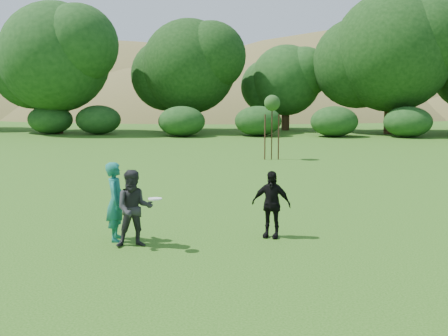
% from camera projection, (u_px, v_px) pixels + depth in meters
% --- Properties ---
extents(ground, '(120.00, 120.00, 0.00)m').
position_uv_depth(ground, '(216.00, 241.00, 11.68)').
color(ground, '#19470C').
rests_on(ground, ground).
extents(player_teal, '(0.46, 0.64, 1.64)m').
position_uv_depth(player_teal, '(116.00, 201.00, 11.61)').
color(player_teal, '#17685C').
rests_on(player_teal, ground).
extents(player_grey, '(0.87, 0.75, 1.55)m').
position_uv_depth(player_grey, '(134.00, 209.00, 11.13)').
color(player_grey, '#28282A').
rests_on(player_grey, ground).
extents(player_black, '(0.90, 0.57, 1.43)m').
position_uv_depth(player_black, '(271.00, 204.00, 11.85)').
color(player_black, black).
rests_on(player_black, ground).
extents(frisbee, '(0.27, 0.27, 0.03)m').
position_uv_depth(frisbee, '(155.00, 199.00, 10.81)').
color(frisbee, white).
rests_on(frisbee, ground).
extents(sapling, '(0.70, 0.70, 2.85)m').
position_uv_depth(sapling, '(272.00, 105.00, 24.54)').
color(sapling, '#382016').
rests_on(sapling, ground).
extents(hillside, '(150.00, 72.00, 52.00)m').
position_uv_depth(hillside, '(246.00, 193.00, 81.06)').
color(hillside, olive).
rests_on(hillside, ground).
extents(tree_row, '(53.92, 10.38, 9.62)m').
position_uv_depth(tree_row, '(291.00, 63.00, 39.15)').
color(tree_row, '#3A2616').
rests_on(tree_row, ground).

